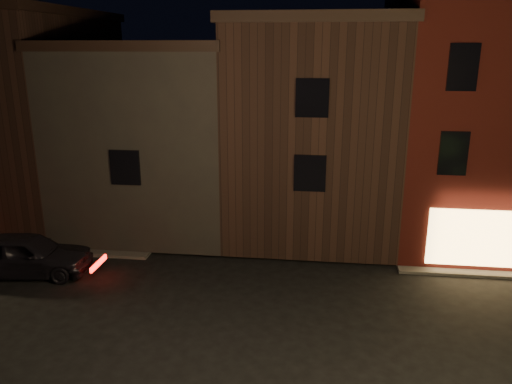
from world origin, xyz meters
TOP-DOWN VIEW (x-y plane):
  - ground at (0.00, 0.00)m, footprint 120.00×120.00m
  - sidewalk_far_left at (-20.00, 20.00)m, footprint 30.00×30.00m
  - corner_building at (8.00, 9.47)m, footprint 6.50×8.50m
  - row_building_a at (1.50, 10.50)m, footprint 7.30×10.30m
  - row_building_b at (-5.75, 10.50)m, footprint 7.80×10.30m
  - row_building_c at (-13.00, 10.50)m, footprint 7.30×10.30m
  - parked_car_a at (-8.97, 3.20)m, footprint 4.96×2.52m

SIDE VIEW (x-z plane):
  - ground at x=0.00m, z-range 0.00..0.00m
  - sidewalk_far_left at x=-20.00m, z-range 0.00..0.12m
  - parked_car_a at x=-8.97m, z-range 0.00..1.62m
  - row_building_b at x=-5.75m, z-range 0.13..8.53m
  - row_building_a at x=1.50m, z-range 0.13..9.53m
  - row_building_c at x=-13.00m, z-range 0.13..10.03m
  - corner_building at x=8.00m, z-range 0.15..10.65m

